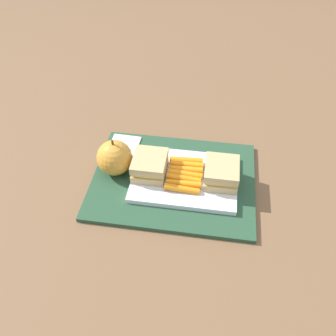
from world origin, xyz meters
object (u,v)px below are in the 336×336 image
at_px(carrot_sticks_bundle, 185,174).
at_px(sandwich_half_right, 150,165).
at_px(sandwich_half_left, 221,173).
at_px(paper_napkin, 124,145).
at_px(food_tray, 185,178).
at_px(apple, 115,158).

bearing_deg(carrot_sticks_bundle, sandwich_half_right, 0.15).
relative_size(sandwich_half_left, sandwich_half_right, 1.00).
bearing_deg(carrot_sticks_bundle, sandwich_half_left, 179.85).
height_order(sandwich_half_right, paper_napkin, sandwich_half_right).
relative_size(food_tray, sandwich_half_left, 2.88).
xyz_separation_m(food_tray, carrot_sticks_bundle, (0.00, -0.00, 0.01)).
bearing_deg(food_tray, sandwich_half_right, 0.00).
bearing_deg(paper_napkin, apple, 91.35).
relative_size(food_tray, carrot_sticks_bundle, 2.24).
bearing_deg(carrot_sticks_bundle, apple, -2.31).
height_order(food_tray, apple, apple).
distance_m(carrot_sticks_bundle, paper_napkin, 0.19).
xyz_separation_m(apple, paper_napkin, (0.00, -0.09, -0.04)).
bearing_deg(apple, paper_napkin, -88.65).
relative_size(sandwich_half_left, paper_napkin, 1.14).
bearing_deg(food_tray, carrot_sticks_bundle, -42.35).
relative_size(sandwich_half_right, paper_napkin, 1.14).
height_order(food_tray, carrot_sticks_bundle, carrot_sticks_bundle).
distance_m(apple, paper_napkin, 0.10).
xyz_separation_m(food_tray, sandwich_half_right, (0.08, 0.00, 0.03)).
bearing_deg(apple, sandwich_half_right, 175.31).
distance_m(food_tray, apple, 0.16).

